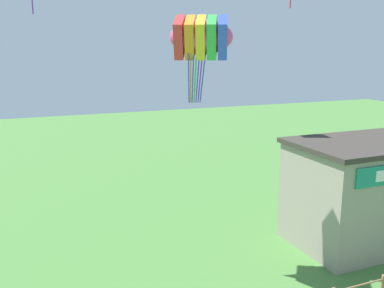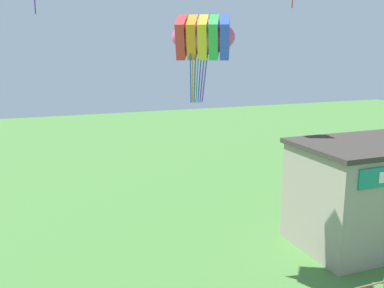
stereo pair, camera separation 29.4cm
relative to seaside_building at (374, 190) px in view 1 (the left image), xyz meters
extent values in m
cylinder|color=olive|center=(-3.89, -4.56, -2.11)|extent=(0.14, 0.14, 1.11)
cube|color=gray|center=(0.00, 0.01, -0.14)|extent=(8.42, 4.67, 5.06)
cube|color=#38332D|center=(0.00, 0.01, 2.51)|extent=(8.72, 4.97, 0.24)
ellipsoid|color=#E54C8C|center=(-9.14, 1.32, 7.55)|extent=(3.24, 2.89, 1.88)
cube|color=red|center=(-9.95, 1.73, 7.55)|extent=(1.20, 1.87, 1.91)
cube|color=orange|center=(-9.54, 1.53, 7.55)|extent=(1.20, 1.87, 1.91)
cube|color=yellow|center=(-9.14, 1.32, 7.55)|extent=(1.20, 1.87, 1.91)
cube|color=green|center=(-8.73, 1.11, 7.55)|extent=(1.20, 1.87, 1.91)
cube|color=blue|center=(-8.32, 0.91, 7.55)|extent=(1.20, 1.87, 1.91)
cylinder|color=blue|center=(-9.77, 1.17, 5.84)|extent=(0.20, 0.34, 2.07)
cylinder|color=orange|center=(-9.69, 1.15, 5.84)|extent=(0.15, 0.35, 2.07)
cylinder|color=blue|center=(-9.60, 1.12, 5.84)|extent=(0.10, 0.35, 2.07)
cylinder|color=green|center=(-9.50, 1.11, 5.84)|extent=(0.06, 0.34, 2.07)
cylinder|color=blue|center=(-9.39, 1.09, 5.84)|extent=(0.10, 0.35, 2.07)
cylinder|color=purple|center=(-9.28, 1.08, 5.84)|extent=(0.15, 0.35, 2.07)
cylinder|color=blue|center=(-9.16, 1.08, 5.84)|extent=(0.20, 0.34, 2.07)
camera|label=1|loc=(-16.55, -15.74, 7.03)|focal=40.00mm
camera|label=2|loc=(-16.28, -15.85, 7.03)|focal=40.00mm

